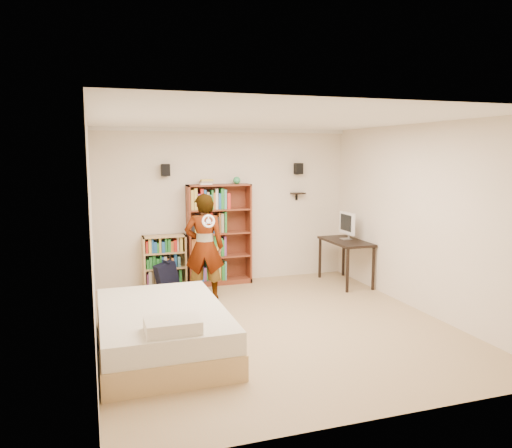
{
  "coord_description": "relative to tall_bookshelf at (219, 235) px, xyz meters",
  "views": [
    {
      "loc": [
        -2.22,
        -5.99,
        2.28
      ],
      "look_at": [
        -0.05,
        0.6,
        1.29
      ],
      "focal_mm": 35.0,
      "sensor_mm": 36.0,
      "label": 1
    }
  ],
  "objects": [
    {
      "name": "tall_bookshelf",
      "position": [
        0.0,
        0.0,
        0.0
      ],
      "size": [
        1.1,
        0.32,
        1.75
      ],
      "primitive_type": null,
      "color": "brown",
      "rests_on": "ground"
    },
    {
      "name": "navy_bag",
      "position": [
        -0.96,
        -0.22,
        -0.62
      ],
      "size": [
        0.43,
        0.35,
        0.5
      ],
      "primitive_type": null,
      "rotation": [
        0.0,
        0.0,
        0.33
      ],
      "color": "black",
      "rests_on": "ground"
    },
    {
      "name": "low_bookshelf",
      "position": [
        -0.95,
        0.03,
        -0.42
      ],
      "size": [
        0.72,
        0.27,
        0.9
      ],
      "primitive_type": null,
      "color": "tan",
      "rests_on": "ground"
    },
    {
      "name": "person",
      "position": [
        -0.45,
        -0.84,
        -0.04
      ],
      "size": [
        0.69,
        0.55,
        1.67
      ],
      "primitive_type": "imported",
      "rotation": [
        0.0,
        0.0,
        2.88
      ],
      "color": "black",
      "rests_on": "ground"
    },
    {
      "name": "room_shell",
      "position": [
        0.16,
        -2.34,
        0.89
      ],
      "size": [
        4.52,
        5.02,
        2.71
      ],
      "color": "beige",
      "rests_on": "ground"
    },
    {
      "name": "imac",
      "position": [
        2.15,
        -0.58,
        0.14
      ],
      "size": [
        0.13,
        0.48,
        0.48
      ],
      "primitive_type": null,
      "rotation": [
        0.0,
        0.0,
        -0.07
      ],
      "color": "white",
      "rests_on": "computer_desk"
    },
    {
      "name": "computer_desk",
      "position": [
        2.1,
        -0.68,
        -0.49
      ],
      "size": [
        0.57,
        1.13,
        0.77
      ],
      "primitive_type": null,
      "color": "black",
      "rests_on": "ground"
    },
    {
      "name": "speaker_right",
      "position": [
        1.51,
        0.06,
        1.13
      ],
      "size": [
        0.14,
        0.12,
        0.2
      ],
      "primitive_type": "cube",
      "color": "black",
      "rests_on": "room_shell"
    },
    {
      "name": "daybed",
      "position": [
        -1.37,
        -2.73,
        -0.55
      ],
      "size": [
        1.42,
        2.18,
        0.64
      ],
      "primitive_type": null,
      "color": "silver",
      "rests_on": "ground"
    },
    {
      "name": "speaker_left",
      "position": [
        -0.89,
        0.06,
        1.13
      ],
      "size": [
        0.14,
        0.12,
        0.2
      ],
      "primitive_type": "cube",
      "color": "black",
      "rests_on": "room_shell"
    },
    {
      "name": "crown_molding",
      "position": [
        0.16,
        -2.34,
        1.8
      ],
      "size": [
        4.5,
        5.0,
        0.06
      ],
      "color": "white",
      "rests_on": "room_shell"
    },
    {
      "name": "wii_wheel",
      "position": [
        -0.45,
        -1.15,
        0.4
      ],
      "size": [
        0.2,
        0.08,
        0.2
      ],
      "primitive_type": "torus",
      "rotation": [
        1.36,
        0.0,
        0.0
      ],
      "color": "white",
      "rests_on": "person"
    },
    {
      "name": "wall_shelf",
      "position": [
        1.51,
        0.07,
        0.68
      ],
      "size": [
        0.25,
        0.16,
        0.02
      ],
      "primitive_type": "cube",
      "color": "black",
      "rests_on": "room_shell"
    },
    {
      "name": "ground",
      "position": [
        0.16,
        -2.34,
        -0.87
      ],
      "size": [
        4.5,
        5.0,
        0.01
      ],
      "primitive_type": "cube",
      "color": "tan",
      "rests_on": "ground"
    }
  ]
}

